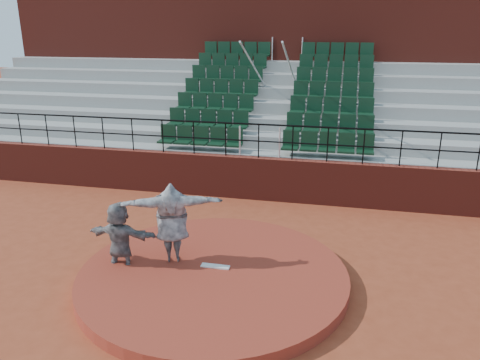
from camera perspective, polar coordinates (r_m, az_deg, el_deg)
name	(u,v)px	position (r m, az deg, el deg)	size (l,w,h in m)	color
ground	(214,281)	(9.90, -3.24, -12.21)	(90.00, 90.00, 0.00)	#993E22
pitchers_mound	(213,276)	(9.84, -3.26, -11.58)	(5.50, 5.50, 0.25)	maroon
pitching_rubber	(215,266)	(9.89, -3.03, -10.46)	(0.60, 0.15, 0.03)	white
boundary_wall	(258,178)	(14.10, 2.23, 0.21)	(24.00, 0.30, 1.30)	maroon
wall_railing	(259,133)	(13.74, 2.30, 5.69)	(24.04, 0.05, 1.03)	black
seating_deck	(276,128)	(17.39, 4.47, 6.30)	(24.00, 5.97, 4.63)	#999994
press_box_facade	(291,62)	(20.98, 6.24, 14.14)	(24.00, 3.00, 7.10)	maroon
pitcher	(172,222)	(9.90, -8.31, -5.13)	(2.13, 0.58, 1.73)	black
fielder	(120,238)	(10.14, -14.42, -6.92)	(1.49, 0.47, 1.60)	black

